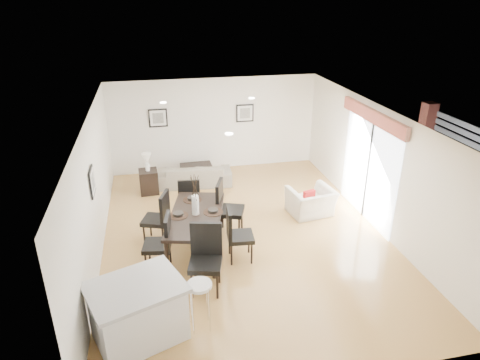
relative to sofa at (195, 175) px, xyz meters
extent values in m
plane|color=tan|center=(0.75, -2.90, -0.29)|extent=(8.00, 8.00, 0.00)
cube|color=white|center=(0.75, 1.10, 1.06)|extent=(6.00, 0.04, 2.70)
cube|color=white|center=(0.75, -6.90, 1.06)|extent=(6.00, 0.04, 2.70)
cube|color=white|center=(-2.25, -2.90, 1.06)|extent=(0.04, 8.00, 2.70)
cube|color=white|center=(3.75, -2.90, 1.06)|extent=(0.04, 8.00, 2.70)
cube|color=white|center=(0.75, -2.90, 2.41)|extent=(6.00, 8.00, 0.02)
imported|color=gray|center=(0.00, 0.00, 0.00)|extent=(2.06, 0.94, 0.58)
imported|color=beige|center=(2.51, -2.29, 0.03)|extent=(1.13, 1.02, 0.65)
imported|color=#385B27|center=(6.21, -2.95, 0.03)|extent=(0.60, 0.53, 0.64)
imported|color=#385B27|center=(6.65, -1.55, 0.01)|extent=(0.38, 0.38, 0.61)
cube|color=black|center=(-0.32, -3.27, 0.51)|extent=(1.46, 2.19, 0.07)
cylinder|color=black|center=(-0.97, -4.07, 0.09)|extent=(0.08, 0.08, 0.77)
cylinder|color=black|center=(-0.52, -2.25, 0.09)|extent=(0.08, 0.08, 0.77)
cylinder|color=black|center=(-0.13, -4.28, 0.09)|extent=(0.08, 0.08, 0.77)
cylinder|color=black|center=(0.32, -2.46, 0.09)|extent=(0.08, 0.08, 0.77)
cube|color=black|center=(-1.13, -3.77, 0.22)|extent=(0.60, 0.60, 0.09)
cube|color=black|center=(-0.91, -3.81, 0.55)|extent=(0.15, 0.52, 0.62)
cylinder|color=black|center=(-1.29, -3.54, -0.06)|extent=(0.04, 0.04, 0.47)
cylinder|color=black|center=(-0.90, -3.61, -0.06)|extent=(0.04, 0.04, 0.47)
cylinder|color=black|center=(-1.36, -3.93, -0.06)|extent=(0.04, 0.04, 0.47)
cylinder|color=black|center=(-0.97, -4.00, -0.06)|extent=(0.04, 0.04, 0.47)
cube|color=black|center=(-1.13, -2.77, 0.22)|extent=(0.66, 0.66, 0.09)
cube|color=black|center=(-0.92, -2.84, 0.55)|extent=(0.24, 0.51, 0.62)
cylinder|color=black|center=(-1.25, -2.51, -0.06)|extent=(0.04, 0.04, 0.47)
cylinder|color=black|center=(-0.87, -2.64, -0.06)|extent=(0.04, 0.04, 0.47)
cylinder|color=black|center=(-1.39, -2.89, -0.06)|extent=(0.04, 0.04, 0.47)
cylinder|color=black|center=(-1.01, -3.02, -0.06)|extent=(0.04, 0.04, 0.47)
cube|color=black|center=(0.48, -3.77, 0.21)|extent=(0.54, 0.54, 0.09)
cube|color=black|center=(0.26, -3.75, 0.53)|extent=(0.11, 0.51, 0.60)
cylinder|color=black|center=(0.66, -3.98, -0.06)|extent=(0.04, 0.04, 0.46)
cylinder|color=black|center=(0.27, -3.95, -0.06)|extent=(0.04, 0.04, 0.46)
cylinder|color=black|center=(0.69, -3.59, -0.06)|extent=(0.04, 0.04, 0.46)
cylinder|color=black|center=(0.30, -3.56, -0.06)|extent=(0.04, 0.04, 0.46)
cube|color=black|center=(0.48, -2.77, 0.26)|extent=(0.71, 0.71, 0.10)
cube|color=black|center=(0.25, -2.68, 0.61)|extent=(0.25, 0.54, 0.66)
cylinder|color=black|center=(0.61, -3.04, -0.04)|extent=(0.04, 0.04, 0.50)
cylinder|color=black|center=(0.20, -2.90, -0.04)|extent=(0.04, 0.04, 0.50)
cylinder|color=black|center=(0.75, -2.63, -0.04)|extent=(0.04, 0.04, 0.50)
cylinder|color=black|center=(0.35, -2.49, -0.04)|extent=(0.04, 0.04, 0.50)
cube|color=black|center=(-0.32, -4.61, 0.27)|extent=(0.68, 0.68, 0.10)
cube|color=black|center=(-0.27, -4.37, 0.62)|extent=(0.56, 0.20, 0.67)
cylinder|color=black|center=(-0.59, -4.77, -0.04)|extent=(0.04, 0.04, 0.51)
cylinder|color=black|center=(-0.48, -4.34, -0.04)|extent=(0.04, 0.04, 0.51)
cylinder|color=black|center=(-0.16, -4.87, -0.04)|extent=(0.04, 0.04, 0.51)
cylinder|color=black|center=(-0.06, -4.45, -0.04)|extent=(0.04, 0.04, 0.51)
cube|color=black|center=(-0.32, -1.93, 0.19)|extent=(0.54, 0.54, 0.08)
cube|color=black|center=(-0.35, -2.14, 0.50)|extent=(0.49, 0.12, 0.58)
cylinder|color=black|center=(-0.12, -1.76, -0.07)|extent=(0.04, 0.04, 0.44)
cylinder|color=black|center=(-0.16, -2.14, -0.07)|extent=(0.04, 0.04, 0.44)
cylinder|color=black|center=(-0.49, -1.72, -0.07)|extent=(0.04, 0.04, 0.44)
cylinder|color=black|center=(-0.53, -2.10, -0.07)|extent=(0.04, 0.04, 0.44)
cylinder|color=white|center=(-0.32, -3.27, 0.75)|extent=(0.14, 0.14, 0.41)
cylinder|color=#332116|center=(0.02, -3.27, 0.55)|extent=(0.40, 0.40, 0.01)
cylinder|color=black|center=(0.02, -3.27, 0.59)|extent=(0.21, 0.21, 0.06)
cylinder|color=#332116|center=(-0.32, -2.63, 0.55)|extent=(0.40, 0.40, 0.01)
cylinder|color=black|center=(-0.32, -2.63, 0.59)|extent=(0.21, 0.21, 0.06)
cylinder|color=#332116|center=(-0.67, -3.27, 0.55)|extent=(0.40, 0.40, 0.01)
cylinder|color=black|center=(-0.67, -3.27, 0.59)|extent=(0.21, 0.21, 0.06)
cylinder|color=#332116|center=(-0.32, -3.91, 0.55)|extent=(0.40, 0.40, 0.01)
cylinder|color=black|center=(-0.32, -3.91, 0.59)|extent=(0.21, 0.21, 0.06)
cube|color=black|center=(0.11, 0.56, -0.12)|extent=(0.90, 0.55, 0.35)
cube|color=black|center=(-1.24, -0.27, 0.02)|extent=(0.50, 0.50, 0.63)
cylinder|color=white|center=(-1.24, -0.27, 0.44)|extent=(0.11, 0.11, 0.20)
cone|color=beige|center=(-1.24, -0.27, 0.68)|extent=(0.25, 0.25, 0.27)
cube|color=maroon|center=(2.42, -2.38, 0.23)|extent=(0.31, 0.18, 0.30)
cube|color=white|center=(-1.48, -5.51, 0.16)|extent=(1.52, 1.34, 0.89)
cube|color=#B4B4B6|center=(-1.48, -5.51, 0.63)|extent=(1.65, 1.47, 0.06)
cylinder|color=silver|center=(-0.53, -5.51, 0.53)|extent=(0.39, 0.39, 0.06)
cylinder|color=silver|center=(-0.40, -5.38, 0.12)|extent=(0.03, 0.03, 0.82)
cylinder|color=silver|center=(-0.66, -5.38, 0.12)|extent=(0.03, 0.03, 0.82)
cylinder|color=silver|center=(-0.66, -5.64, 0.12)|extent=(0.03, 0.03, 0.82)
cylinder|color=silver|center=(-0.40, -5.64, 0.12)|extent=(0.03, 0.03, 0.82)
cube|color=black|center=(-0.85, 1.07, 1.36)|extent=(0.52, 0.03, 0.52)
cube|color=white|center=(-0.85, 1.07, 1.36)|extent=(0.44, 0.04, 0.44)
cube|color=#5D5D58|center=(-0.85, 1.07, 1.36)|extent=(0.30, 0.04, 0.30)
cube|color=black|center=(1.65, 1.07, 1.36)|extent=(0.52, 0.03, 0.52)
cube|color=white|center=(1.65, 1.07, 1.36)|extent=(0.44, 0.04, 0.44)
cube|color=#5D5D58|center=(1.65, 1.07, 1.36)|extent=(0.30, 0.04, 0.30)
cube|color=black|center=(-2.22, -3.10, 1.36)|extent=(0.03, 0.52, 0.52)
cube|color=white|center=(-2.22, -3.10, 1.36)|extent=(0.04, 0.44, 0.44)
cube|color=#5D5D58|center=(-2.22, -3.10, 1.36)|extent=(0.04, 0.30, 0.30)
cube|color=white|center=(3.73, -2.60, 0.83)|extent=(0.02, 2.40, 2.25)
cube|color=black|center=(3.71, -2.60, 0.83)|extent=(0.03, 0.05, 2.25)
cube|color=black|center=(3.71, -2.60, 1.98)|extent=(0.03, 2.50, 0.05)
cube|color=maroon|center=(3.67, -2.60, 2.14)|extent=(0.10, 2.70, 0.28)
plane|color=gray|center=(5.75, -2.60, -0.29)|extent=(6.00, 6.00, 0.00)
cube|color=brown|center=(6.80, -0.20, 0.71)|extent=(0.35, 0.35, 2.00)
camera|label=1|loc=(-1.03, -10.81, 4.63)|focal=32.00mm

